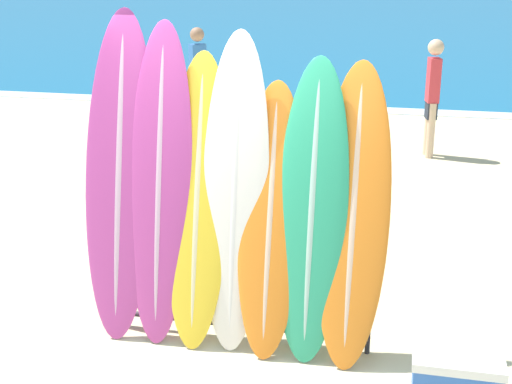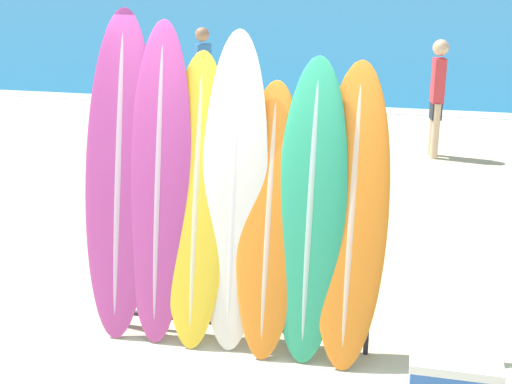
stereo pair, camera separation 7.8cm
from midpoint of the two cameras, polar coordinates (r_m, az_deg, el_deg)
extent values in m
plane|color=beige|center=(5.36, -2.98, -14.75)|extent=(160.00, 160.00, 0.00)
cube|color=#146693|center=(43.96, 11.14, 14.25)|extent=(120.00, 60.00, 0.00)
cube|color=white|center=(14.50, 7.36, 6.62)|extent=(120.00, 0.60, 0.01)
cylinder|color=#28282D|center=(5.97, -12.10, -6.27)|extent=(0.04, 0.04, 0.96)
cylinder|color=#28282D|center=(5.49, 8.70, -8.33)|extent=(0.04, 0.04, 0.96)
cylinder|color=#28282D|center=(5.46, -2.22, -3.06)|extent=(2.16, 0.04, 0.04)
cylinder|color=#28282D|center=(5.80, -2.12, -10.56)|extent=(2.16, 0.04, 0.04)
ellipsoid|color=#B23D8E|center=(5.67, -11.22, 1.16)|extent=(0.58, 0.63, 2.56)
ellipsoid|color=#CAA1BE|center=(5.67, -11.22, 1.16)|extent=(0.10, 0.61, 2.46)
ellipsoid|color=#B23D8E|center=(5.55, -8.09, 0.51)|extent=(0.51, 0.59, 2.48)
ellipsoid|color=#CAA1BE|center=(5.55, -8.09, 0.51)|extent=(0.09, 0.58, 2.39)
ellipsoid|color=yellow|center=(5.48, -5.10, -0.85)|extent=(0.51, 0.60, 2.26)
ellipsoid|color=beige|center=(5.48, -5.10, -0.85)|extent=(0.09, 0.59, 2.17)
ellipsoid|color=silver|center=(5.38, -2.11, -0.21)|extent=(0.52, 0.52, 2.43)
ellipsoid|color=silver|center=(5.38, -2.11, -0.21)|extent=(0.09, 0.51, 2.33)
ellipsoid|color=orange|center=(5.35, 0.75, -2.38)|extent=(0.50, 0.62, 2.06)
ellipsoid|color=beige|center=(5.35, 0.75, -2.38)|extent=(0.09, 0.61, 1.98)
ellipsoid|color=#289E70|center=(5.28, 4.09, -1.61)|extent=(0.53, 0.61, 2.25)
ellipsoid|color=#9AC3B3|center=(5.28, 4.09, -1.61)|extent=(0.10, 0.60, 2.17)
ellipsoid|color=orange|center=(5.27, 7.37, -1.95)|extent=(0.53, 0.69, 2.22)
ellipsoid|color=beige|center=(5.27, 7.37, -1.95)|extent=(0.10, 0.67, 2.13)
cylinder|color=#A87A5B|center=(12.42, -5.15, 6.69)|extent=(0.12, 0.12, 0.85)
cylinder|color=#A87A5B|center=(12.50, -4.39, 6.79)|extent=(0.12, 0.12, 0.85)
cube|color=gold|center=(12.41, -4.80, 8.08)|extent=(0.28, 0.27, 0.25)
cube|color=#3370BC|center=(12.33, -4.86, 10.18)|extent=(0.30, 0.30, 0.66)
sphere|color=#A87A5B|center=(12.27, -4.92, 12.44)|extent=(0.24, 0.24, 0.24)
cylinder|color=beige|center=(11.08, 13.62, 4.79)|extent=(0.12, 0.12, 0.84)
cylinder|color=beige|center=(11.25, 13.42, 5.01)|extent=(0.12, 0.12, 0.84)
cube|color=#282D38|center=(11.11, 13.63, 6.37)|extent=(0.19, 0.26, 0.25)
cube|color=#DB3842|center=(11.02, 13.81, 8.68)|extent=(0.21, 0.28, 0.66)
sphere|color=beige|center=(10.96, 14.01, 11.17)|extent=(0.24, 0.24, 0.24)
cube|color=#2D60B7|center=(5.25, 15.28, -14.40)|extent=(0.59, 0.36, 0.29)
cube|color=white|center=(5.16, 15.45, -12.76)|extent=(0.61, 0.38, 0.06)
camera|label=1|loc=(0.04, -90.36, -0.12)|focal=50.00mm
camera|label=2|loc=(0.04, 89.64, 0.12)|focal=50.00mm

